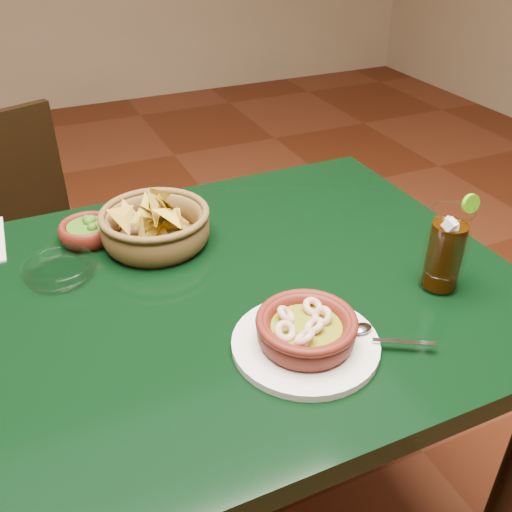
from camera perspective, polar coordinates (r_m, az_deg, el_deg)
name	(u,v)px	position (r m, az deg, el deg)	size (l,w,h in m)	color
dining_table	(180,342)	(1.04, -7.57, -8.54)	(1.20, 0.80, 0.75)	black
dining_chair	(31,260)	(1.70, -21.56, -0.37)	(0.51, 0.51, 0.85)	black
shrimp_plate	(306,333)	(0.86, 5.05, -7.64)	(0.29, 0.22, 0.07)	silver
chip_basket	(156,226)	(1.12, -10.00, 3.00)	(0.24, 0.24, 0.16)	brown
guacamole_ramekin	(88,230)	(1.17, -16.47, 2.47)	(0.13, 0.13, 0.04)	#4B140D
cola_drink	(445,250)	(1.01, 18.42, 0.56)	(0.15, 0.15, 0.17)	white
glass_ashtray	(60,269)	(1.07, -19.05, -1.20)	(0.14, 0.14, 0.03)	white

